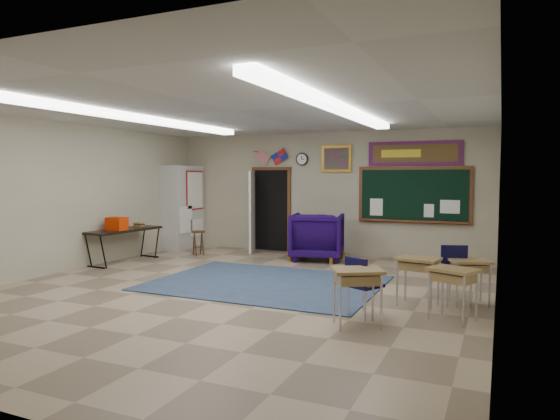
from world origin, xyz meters
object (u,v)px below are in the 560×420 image
at_px(wingback_armchair, 317,236).
at_px(student_desk_front_right, 469,280).
at_px(folding_table, 124,244).
at_px(wooden_stool, 198,242).
at_px(student_desk_front_left, 418,279).

relative_size(wingback_armchair, student_desk_front_right, 1.73).
height_order(folding_table, wooden_stool, folding_table).
height_order(student_desk_front_left, folding_table, folding_table).
distance_m(student_desk_front_left, student_desk_front_right, 0.79).
relative_size(folding_table, wooden_stool, 3.14).
distance_m(student_desk_front_right, folding_table, 7.32).
height_order(wingback_armchair, folding_table, wingback_armchair).
bearing_deg(wooden_stool, student_desk_front_right, -20.14).
relative_size(wingback_armchair, folding_table, 0.64).
xyz_separation_m(student_desk_front_right, wooden_stool, (-6.35, 2.33, -0.08)).
xyz_separation_m(student_desk_front_left, wooden_stool, (-5.65, 2.70, -0.10)).
bearing_deg(wingback_armchair, student_desk_front_left, 117.83).
height_order(student_desk_front_right, wooden_stool, student_desk_front_right).
bearing_deg(folding_table, student_desk_front_left, -5.41).
bearing_deg(student_desk_front_left, student_desk_front_right, 37.47).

